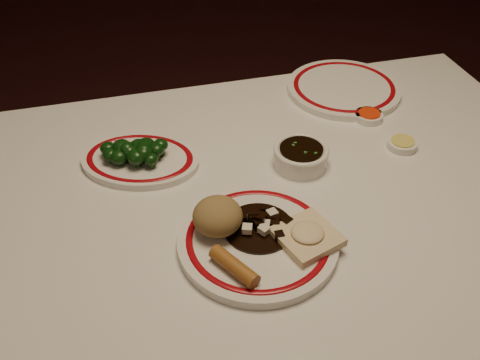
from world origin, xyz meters
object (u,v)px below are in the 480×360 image
object	(u,v)px
dining_table	(290,226)
broccoli_pile	(135,150)
soy_bowl	(301,157)
rice_mound	(218,216)
broccoli_plate	(140,160)
spring_roll	(234,266)
stirfry_heap	(259,223)
fried_wonton	(307,235)
main_plate	(258,241)

from	to	relation	value
dining_table	broccoli_pile	xyz separation A→B (m)	(-0.28, 0.16, 0.13)
dining_table	soy_bowl	xyz separation A→B (m)	(0.04, 0.08, 0.11)
rice_mound	broccoli_plate	size ratio (longest dim) A/B	0.29
spring_roll	stirfry_heap	distance (m)	0.11
fried_wonton	soy_bowl	world-z (taller)	fried_wonton
broccoli_pile	soy_bowl	distance (m)	0.33
dining_table	fried_wonton	xyz separation A→B (m)	(-0.03, -0.14, 0.12)
main_plate	fried_wonton	distance (m)	0.09
dining_table	stirfry_heap	xyz separation A→B (m)	(-0.10, -0.09, 0.12)
dining_table	rice_mound	size ratio (longest dim) A/B	13.84
dining_table	fried_wonton	distance (m)	0.19
main_plate	spring_roll	distance (m)	0.09
main_plate	rice_mound	size ratio (longest dim) A/B	3.75
main_plate	rice_mound	distance (m)	0.08
rice_mound	stirfry_heap	size ratio (longest dim) A/B	0.70
rice_mound	fried_wonton	world-z (taller)	rice_mound
dining_table	broccoli_plate	size ratio (longest dim) A/B	4.06
spring_roll	broccoli_pile	size ratio (longest dim) A/B	0.69
dining_table	spring_roll	bearing A→B (deg)	-132.56
rice_mound	stirfry_heap	xyz separation A→B (m)	(0.07, -0.01, -0.02)
dining_table	rice_mound	distance (m)	0.23
broccoli_pile	soy_bowl	size ratio (longest dim) A/B	1.23
rice_mound	fried_wonton	distance (m)	0.16
main_plate	dining_table	bearing A→B (deg)	47.57
broccoli_plate	stirfry_heap	bearing A→B (deg)	-55.37
spring_roll	broccoli_plate	distance (m)	0.36
main_plate	stirfry_heap	world-z (taller)	stirfry_heap
fried_wonton	soy_bowl	size ratio (longest dim) A/B	1.10
broccoli_plate	rice_mound	bearing A→B (deg)	-66.31
dining_table	broccoli_plate	distance (m)	0.34
soy_bowl	broccoli_plate	bearing A→B (deg)	164.21
rice_mound	stirfry_heap	world-z (taller)	rice_mound
rice_mound	broccoli_plate	world-z (taller)	rice_mound
fried_wonton	stirfry_heap	distance (m)	0.09
broccoli_pile	broccoli_plate	bearing A→B (deg)	39.56
fried_wonton	broccoli_plate	xyz separation A→B (m)	(-0.25, 0.31, -0.02)
dining_table	main_plate	size ratio (longest dim) A/B	3.69
dining_table	spring_roll	size ratio (longest dim) A/B	12.83
spring_roll	broccoli_plate	size ratio (longest dim) A/B	0.32
spring_roll	stirfry_heap	size ratio (longest dim) A/B	0.75
stirfry_heap	broccoli_plate	size ratio (longest dim) A/B	0.42
main_plate	broccoli_pile	xyz separation A→B (m)	(-0.18, 0.28, 0.03)
fried_wonton	broccoli_pile	world-z (taller)	broccoli_pile
fried_wonton	stirfry_heap	bearing A→B (deg)	143.70
stirfry_heap	soy_bowl	bearing A→B (deg)	50.54
main_plate	spring_roll	world-z (taller)	spring_roll
rice_mound	fried_wonton	bearing A→B (deg)	-24.40
broccoli_pile	soy_bowl	world-z (taller)	broccoli_pile
fried_wonton	broccoli_plate	size ratio (longest dim) A/B	0.41
main_plate	stirfry_heap	bearing A→B (deg)	70.74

